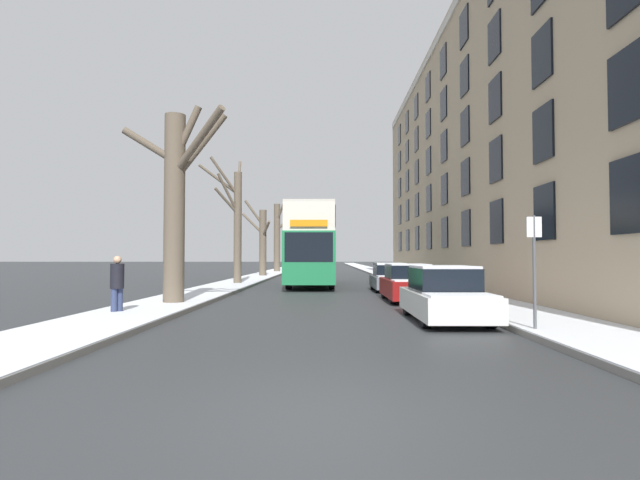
# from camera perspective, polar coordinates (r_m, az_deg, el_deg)

# --- Properties ---
(ground_plane) EXTENTS (320.00, 320.00, 0.00)m
(ground_plane) POSITION_cam_1_polar(r_m,az_deg,el_deg) (5.59, 0.80, -19.60)
(ground_plane) COLOR #303335
(sidewalk_left) EXTENTS (2.57, 130.00, 0.16)m
(sidewalk_left) POSITION_cam_1_polar(r_m,az_deg,el_deg) (58.60, -4.60, -3.49)
(sidewalk_left) COLOR slate
(sidewalk_left) RESTS_ON ground
(sidewalk_right) EXTENTS (2.57, 130.00, 0.16)m
(sidewalk_right) POSITION_cam_1_polar(r_m,az_deg,el_deg) (58.60, 6.10, -3.49)
(sidewalk_right) COLOR slate
(sidewalk_right) RESTS_ON ground
(terrace_facade_right) EXTENTS (9.10, 44.02, 15.32)m
(terrace_facade_right) POSITION_cam_1_polar(r_m,az_deg,el_deg) (31.02, 22.27, 9.31)
(terrace_facade_right) COLOR tan
(terrace_facade_right) RESTS_ON ground
(bare_tree_left_0) EXTENTS (3.82, 2.09, 6.85)m
(bare_tree_left_0) POSITION_cam_1_polar(r_m,az_deg,el_deg) (17.72, -16.10, 4.44)
(bare_tree_left_0) COLOR brown
(bare_tree_left_0) RESTS_ON ground
(bare_tree_left_1) EXTENTS (2.47, 2.79, 7.66)m
(bare_tree_left_1) POSITION_cam_1_polar(r_m,az_deg,el_deg) (29.81, -9.60, 2.23)
(bare_tree_left_1) COLOR brown
(bare_tree_left_1) RESTS_ON ground
(bare_tree_left_2) EXTENTS (2.75, 2.67, 6.39)m
(bare_tree_left_2) POSITION_cam_1_polar(r_m,az_deg,el_deg) (41.26, -6.64, -0.06)
(bare_tree_left_2) COLOR brown
(bare_tree_left_2) RESTS_ON ground
(bare_tree_left_3) EXTENTS (2.16, 2.76, 7.39)m
(bare_tree_left_3) POSITION_cam_1_polar(r_m,az_deg,el_deg) (53.04, -4.88, 0.46)
(bare_tree_left_3) COLOR brown
(bare_tree_left_3) RESTS_ON ground
(double_decker_bus) EXTENTS (2.60, 10.89, 4.47)m
(double_decker_bus) POSITION_cam_1_polar(r_m,az_deg,el_deg) (29.20, -0.91, -0.28)
(double_decker_bus) COLOR #1E7A47
(double_decker_bus) RESTS_ON ground
(parked_car_0) EXTENTS (1.77, 4.32, 1.45)m
(parked_car_0) POSITION_cam_1_polar(r_m,az_deg,el_deg) (13.68, 14.07, -6.19)
(parked_car_0) COLOR silver
(parked_car_0) RESTS_ON ground
(parked_car_1) EXTENTS (1.76, 4.26, 1.42)m
(parked_car_1) POSITION_cam_1_polar(r_m,az_deg,el_deg) (19.45, 10.05, -4.95)
(parked_car_1) COLOR maroon
(parked_car_1) RESTS_ON ground
(parked_car_2) EXTENTS (1.69, 3.96, 1.39)m
(parked_car_2) POSITION_cam_1_polar(r_m,az_deg,el_deg) (24.93, 7.99, -4.33)
(parked_car_2) COLOR slate
(parked_car_2) RESTS_ON ground
(pedestrian_left_sidewalk) EXTENTS (0.38, 0.38, 1.72)m
(pedestrian_left_sidewalk) POSITION_cam_1_polar(r_m,az_deg,el_deg) (15.22, -22.16, -4.61)
(pedestrian_left_sidewalk) COLOR navy
(pedestrian_left_sidewalk) RESTS_ON ground
(street_sign_post) EXTENTS (0.32, 0.07, 2.59)m
(street_sign_post) POSITION_cam_1_polar(r_m,az_deg,el_deg) (11.66, 23.32, -2.82)
(street_sign_post) COLOR #4C4F54
(street_sign_post) RESTS_ON ground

